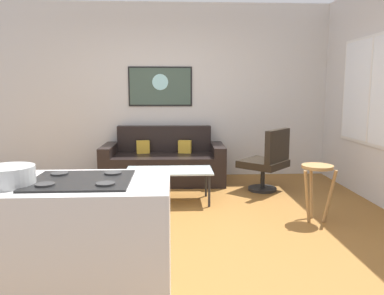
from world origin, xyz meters
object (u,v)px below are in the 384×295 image
object	(u,v)px
couch	(164,164)
armchair	(268,161)
wall_painting	(160,86)
coffee_table	(169,172)
bar_stool	(317,177)
mixing_bowl	(9,176)

from	to	relation	value
couch	armchair	bearing A→B (deg)	-23.12
wall_painting	coffee_table	bearing A→B (deg)	-84.49
coffee_table	wall_painting	xyz separation A→B (m)	(-0.15, 1.52, 1.09)
couch	wall_painting	size ratio (longest dim) A/B	1.82
couch	wall_painting	xyz separation A→B (m)	(-0.05, 0.43, 1.19)
coffee_table	wall_painting	distance (m)	1.88
armchair	bar_stool	size ratio (longest dim) A/B	1.43
armchair	wall_painting	size ratio (longest dim) A/B	0.86
armchair	mixing_bowl	xyz separation A→B (m)	(-2.28, -3.00, 0.50)
couch	bar_stool	xyz separation A→B (m)	(1.70, -1.88, 0.20)
armchair	wall_painting	distance (m)	2.13
couch	mixing_bowl	xyz separation A→B (m)	(-0.80, -3.63, 0.65)
coffee_table	armchair	world-z (taller)	armchair
coffee_table	wall_painting	bearing A→B (deg)	95.51
couch	coffee_table	world-z (taller)	couch
couch	armchair	size ratio (longest dim) A/B	2.11
coffee_table	bar_stool	bearing A→B (deg)	-26.34
couch	coffee_table	distance (m)	1.09
bar_stool	couch	bearing A→B (deg)	132.11
bar_stool	coffee_table	bearing A→B (deg)	153.66
coffee_table	mixing_bowl	world-z (taller)	mixing_bowl
couch	bar_stool	size ratio (longest dim) A/B	3.01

